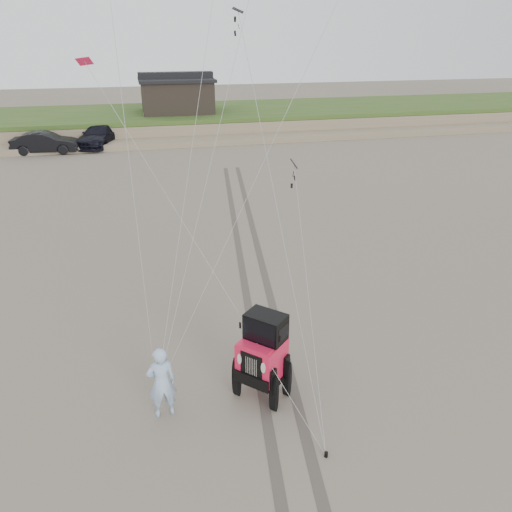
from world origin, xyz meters
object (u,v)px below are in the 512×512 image
object	(u,v)px
cabin	(177,94)
truck_c	(100,136)
jeep	(262,366)
man	(162,382)
truck_b	(45,143)

from	to	relation	value
cabin	truck_c	size ratio (longest dim) A/B	1.13
jeep	truck_c	bearing A→B (deg)	144.57
truck_c	man	distance (m)	31.86
truck_c	jeep	bearing A→B (deg)	-59.82
cabin	jeep	xyz separation A→B (m)	(-1.50, -36.58, -2.35)
truck_b	jeep	xyz separation A→B (m)	(8.89, -29.96, 0.11)
cabin	jeep	distance (m)	36.68
truck_c	man	xyz separation A→B (m)	(2.68, -31.75, 0.09)
truck_c	jeep	world-z (taller)	jeep
cabin	man	world-z (taller)	cabin
man	jeep	bearing A→B (deg)	175.82
cabin	jeep	world-z (taller)	cabin
truck_c	jeep	size ratio (longest dim) A/B	1.19
truck_c	man	world-z (taller)	man
truck_b	man	distance (m)	30.76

